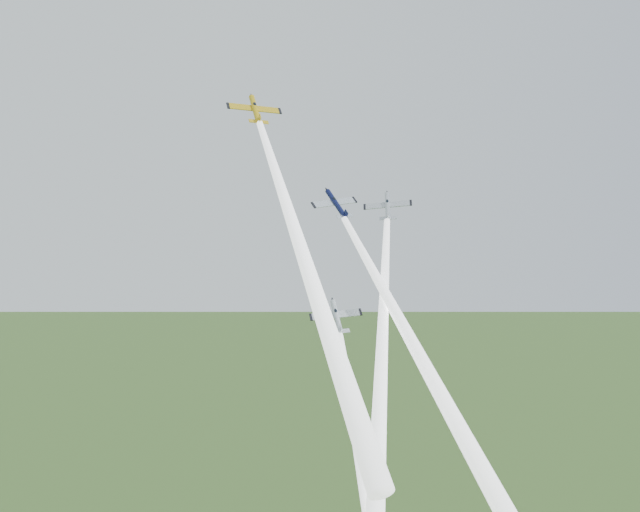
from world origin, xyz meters
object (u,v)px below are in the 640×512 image
at_px(plane_yellow, 255,110).
at_px(plane_navy, 336,204).
at_px(plane_silver_right, 388,206).
at_px(plane_silver_low, 337,317).

height_order(plane_yellow, plane_navy, plane_yellow).
distance_m(plane_yellow, plane_silver_right, 25.04).
height_order(plane_yellow, plane_silver_low, plane_yellow).
bearing_deg(plane_silver_right, plane_silver_low, -115.55).
height_order(plane_yellow, plane_silver_right, plane_yellow).
height_order(plane_silver_right, plane_silver_low, plane_silver_right).
bearing_deg(plane_silver_low, plane_silver_right, 48.40).
xyz_separation_m(plane_yellow, plane_silver_right, (20.65, 2.99, -13.85)).
bearing_deg(plane_silver_low, plane_yellow, 141.89).
height_order(plane_navy, plane_silver_low, plane_navy).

